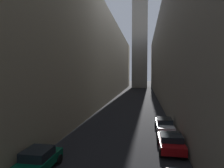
{
  "coord_description": "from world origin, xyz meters",
  "views": [
    {
      "loc": [
        2.25,
        1.03,
        6.24
      ],
      "look_at": [
        0.0,
        14.74,
        5.53
      ],
      "focal_mm": 31.8,
      "sensor_mm": 36.0,
      "label": 1
    }
  ],
  "objects_px": {
    "parked_car_right_third": "(171,142)",
    "parked_car_left_second": "(37,161)",
    "parked_car_right_far": "(164,125)",
    "clock_tower": "(140,11)"
  },
  "relations": [
    {
      "from": "clock_tower",
      "to": "parked_car_left_second",
      "type": "bearing_deg",
      "value": -93.14
    },
    {
      "from": "parked_car_right_third",
      "to": "parked_car_left_second",
      "type": "bearing_deg",
      "value": 119.47
    },
    {
      "from": "parked_car_left_second",
      "to": "parked_car_right_far",
      "type": "distance_m",
      "value": 13.52
    },
    {
      "from": "parked_car_right_third",
      "to": "parked_car_right_far",
      "type": "xyz_separation_m",
      "value": [
        -0.0,
        5.29,
        0.04
      ]
    },
    {
      "from": "parked_car_right_third",
      "to": "parked_car_right_far",
      "type": "height_order",
      "value": "parked_car_right_far"
    },
    {
      "from": "parked_car_left_second",
      "to": "parked_car_right_far",
      "type": "xyz_separation_m",
      "value": [
        8.8,
        10.26,
        0.02
      ]
    },
    {
      "from": "parked_car_right_far",
      "to": "clock_tower",
      "type": "bearing_deg",
      "value": 3.6
    },
    {
      "from": "parked_car_right_far",
      "to": "parked_car_right_third",
      "type": "bearing_deg",
      "value": -180.0
    },
    {
      "from": "clock_tower",
      "to": "parked_car_left_second",
      "type": "distance_m",
      "value": 87.19
    },
    {
      "from": "clock_tower",
      "to": "parked_car_right_far",
      "type": "relative_size",
      "value": 14.82
    }
  ]
}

